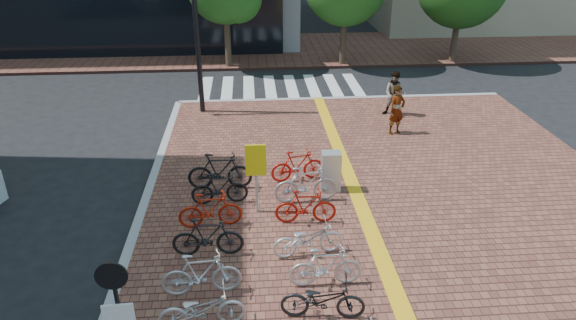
{
  "coord_description": "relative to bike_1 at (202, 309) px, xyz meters",
  "views": [
    {
      "loc": [
        -0.96,
        -9.03,
        7.48
      ],
      "look_at": [
        0.03,
        3.62,
        1.3
      ],
      "focal_mm": 32.0,
      "sensor_mm": 36.0,
      "label": 1
    }
  ],
  "objects": [
    {
      "name": "ground",
      "position": [
        2.02,
        1.32,
        -0.59
      ],
      "size": [
        120.0,
        120.0,
        0.0
      ],
      "primitive_type": "plane",
      "color": "black",
      "rests_on": "ground"
    },
    {
      "name": "kerb_north",
      "position": [
        5.02,
        13.32,
        -0.51
      ],
      "size": [
        14.0,
        0.25,
        0.15
      ],
      "primitive_type": "cube",
      "color": "gray",
      "rests_on": "ground"
    },
    {
      "name": "far_sidewalk",
      "position": [
        2.02,
        22.32,
        -0.52
      ],
      "size": [
        70.0,
        8.0,
        0.15
      ],
      "primitive_type": "cube",
      "color": "brown",
      "rests_on": "ground"
    },
    {
      "name": "crosswalk",
      "position": [
        2.52,
        15.32,
        -0.58
      ],
      "size": [
        7.5,
        4.0,
        0.01
      ],
      "color": "silver",
      "rests_on": "ground"
    },
    {
      "name": "bike_1",
      "position": [
        0.0,
        0.0,
        0.0
      ],
      "size": [
        1.73,
        0.77,
        0.88
      ],
      "primitive_type": "imported",
      "rotation": [
        0.0,
        0.0,
        1.68
      ],
      "color": "silver",
      "rests_on": "sidewalk"
    },
    {
      "name": "bike_2",
      "position": [
        -0.08,
        0.98,
        0.07
      ],
      "size": [
        1.72,
        0.59,
        1.02
      ],
      "primitive_type": "imported",
      "rotation": [
        0.0,
        0.0,
        1.64
      ],
      "color": "silver",
      "rests_on": "sidewalk"
    },
    {
      "name": "bike_3",
      "position": [
        -0.03,
        2.33,
        0.06
      ],
      "size": [
        1.68,
        0.51,
        1.0
      ],
      "primitive_type": "imported",
      "rotation": [
        0.0,
        0.0,
        1.55
      ],
      "color": "black",
      "rests_on": "sidewalk"
    },
    {
      "name": "bike_4",
      "position": [
        -0.04,
        3.56,
        0.05
      ],
      "size": [
        1.65,
        0.59,
        0.97
      ],
      "primitive_type": "imported",
      "rotation": [
        0.0,
        0.0,
        1.65
      ],
      "color": "red",
      "rests_on": "sidewalk"
    },
    {
      "name": "bike_5",
      "position": [
        0.14,
        4.71,
        0.03
      ],
      "size": [
        1.59,
        0.54,
        0.94
      ],
      "primitive_type": "imported",
      "rotation": [
        0.0,
        0.0,
        1.64
      ],
      "color": "black",
      "rests_on": "sidewalk"
    },
    {
      "name": "bike_6",
      "position": [
        0.12,
        5.57,
        0.12
      ],
      "size": [
        1.87,
        0.55,
        1.12
      ],
      "primitive_type": "imported",
      "rotation": [
        0.0,
        0.0,
        1.56
      ],
      "color": "black",
      "rests_on": "sidewalk"
    },
    {
      "name": "bike_8",
      "position": [
        2.36,
        0.08,
        -0.0
      ],
      "size": [
        1.73,
        0.78,
        0.88
      ],
      "primitive_type": "imported",
      "rotation": [
        0.0,
        0.0,
        1.45
      ],
      "color": "black",
      "rests_on": "sidewalk"
    },
    {
      "name": "bike_9",
      "position": [
        2.56,
        1.05,
        0.04
      ],
      "size": [
        1.61,
        0.49,
        0.96
      ],
      "primitive_type": "imported",
      "rotation": [
        0.0,
        0.0,
        1.6
      ],
      "color": "silver",
      "rests_on": "sidewalk"
    },
    {
      "name": "bike_10",
      "position": [
        2.3,
        2.17,
        0.0
      ],
      "size": [
        1.75,
        0.83,
        0.88
      ],
      "primitive_type": "imported",
      "rotation": [
        0.0,
        0.0,
        1.72
      ],
      "color": "silver",
      "rests_on": "sidewalk"
    },
    {
      "name": "bike_11",
      "position": [
        2.4,
        3.55,
        0.04
      ],
      "size": [
        1.6,
        0.5,
        0.95
      ],
      "primitive_type": "imported",
      "rotation": [
        0.0,
        0.0,
        1.54
      ],
      "color": "#A6170B",
      "rests_on": "sidewalk"
    },
    {
      "name": "bike_12",
      "position": [
        2.53,
        4.62,
        0.1
      ],
      "size": [
        1.83,
        0.65,
        1.08
      ],
      "primitive_type": "imported",
      "rotation": [
        0.0,
        0.0,
        1.65
      ],
      "color": "#ACACB0",
      "rests_on": "sidewalk"
    },
    {
      "name": "bike_13",
      "position": [
        2.41,
        5.9,
        0.05
      ],
      "size": [
        1.67,
        0.74,
        0.97
      ],
      "primitive_type": "imported",
      "rotation": [
        0.0,
        0.0,
        1.75
      ],
      "color": "red",
      "rests_on": "sidewalk"
    },
    {
      "name": "pedestrian_a",
      "position": [
        6.3,
        9.25,
        0.45
      ],
      "size": [
        0.77,
        0.65,
        1.78
      ],
      "primitive_type": "imported",
      "rotation": [
        0.0,
        0.0,
        0.41
      ],
      "color": "gray",
      "rests_on": "sidewalk"
    },
    {
      "name": "pedestrian_b",
      "position": [
        6.71,
        11.03,
        0.45
      ],
      "size": [
        1.07,
        0.98,
        1.77
      ],
      "primitive_type": "imported",
      "rotation": [
        0.0,
        0.0,
        -0.45
      ],
      "color": "#4C5260",
      "rests_on": "sidewalk"
    },
    {
      "name": "utility_box",
      "position": [
        3.3,
        5.23,
        0.16
      ],
      "size": [
        0.55,
        0.4,
        1.19
      ],
      "primitive_type": "cube",
      "rotation": [
        0.0,
        0.0,
        -0.01
      ],
      "color": "silver",
      "rests_on": "sidewalk"
    },
    {
      "name": "yellow_sign",
      "position": [
        1.16,
        4.16,
        0.94
      ],
      "size": [
        0.54,
        0.12,
        2.0
      ],
      "color": "#B7B7BC",
      "rests_on": "sidewalk"
    },
    {
      "name": "notice_sign",
      "position": [
        -1.09,
        -1.38,
        1.24
      ],
      "size": [
        0.49,
        0.12,
        2.67
      ],
      "color": "black",
      "rests_on": "sidewalk"
    }
  ]
}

